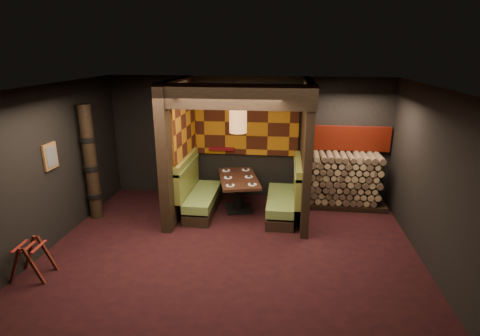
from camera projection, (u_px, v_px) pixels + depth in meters
name	position (u px, v px, depth m)	size (l,w,h in m)	color
floor	(231.00, 253.00, 6.60)	(6.50, 5.50, 0.02)	black
ceiling	(230.00, 87.00, 5.73)	(6.50, 5.50, 0.02)	black
wall_back	(248.00, 138.00, 8.77)	(6.50, 0.02, 2.85)	black
wall_front	(188.00, 269.00, 3.55)	(6.50, 0.02, 2.85)	black
wall_left	(46.00, 168.00, 6.54)	(0.02, 5.50, 2.85)	black
wall_right	(439.00, 184.00, 5.78)	(0.02, 5.50, 2.85)	black
partition_left	(179.00, 148.00, 7.88)	(0.20, 2.20, 2.85)	black
partition_right	(306.00, 152.00, 7.62)	(0.15, 2.10, 2.85)	black
header_beam	(234.00, 97.00, 6.46)	(2.85, 0.18, 0.44)	black
tapa_back_panel	(246.00, 122.00, 8.61)	(2.40, 0.06, 1.55)	#A45F0F
tapa_side_panel	(185.00, 127.00, 7.90)	(0.04, 1.85, 1.45)	#A45F0F
lacquer_shelf	(222.00, 149.00, 8.81)	(0.60, 0.12, 0.07)	#5F0B13
booth_bench_left	(198.00, 194.00, 8.14)	(0.68, 1.60, 1.14)	black
booth_bench_right	(286.00, 198.00, 7.92)	(0.68, 1.60, 1.14)	black
dining_table	(238.00, 187.00, 8.19)	(1.11, 1.59, 0.76)	black
place_settings	(238.00, 177.00, 8.11)	(0.86, 1.25, 0.03)	white
pendant_lamp	(238.00, 122.00, 7.69)	(0.36, 0.36, 1.08)	#A56B38
framed_picture	(50.00, 156.00, 6.57)	(0.05, 0.36, 0.46)	olive
luggage_rack	(31.00, 258.00, 5.80)	(0.63, 0.46, 0.65)	#44180F
totem_column	(91.00, 164.00, 7.63)	(0.31, 0.31, 2.40)	black
firewood_stack	(347.00, 181.00, 8.36)	(1.73, 0.70, 1.22)	black
mosaic_header	(348.00, 138.00, 8.41)	(1.83, 0.10, 0.56)	maroon
bay_front_post	(309.00, 149.00, 7.85)	(0.08, 0.08, 2.85)	black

